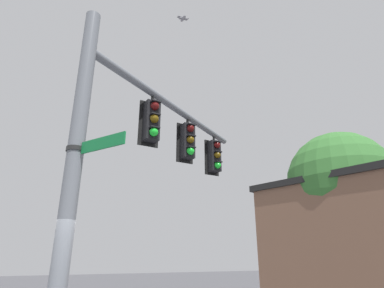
{
  "coord_description": "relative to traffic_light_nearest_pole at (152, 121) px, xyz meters",
  "views": [
    {
      "loc": [
        0.86,
        5.81,
        1.88
      ],
      "look_at": [
        -3.56,
        -1.96,
        5.13
      ],
      "focal_mm": 29.69,
      "sensor_mm": 36.0,
      "label": 1
    }
  ],
  "objects": [
    {
      "name": "bird_flying",
      "position": [
        -0.64,
        0.41,
        3.16
      ],
      "size": [
        0.34,
        0.27,
        0.11
      ],
      "color": "gray"
    },
    {
      "name": "tree_by_storefront",
      "position": [
        -10.9,
        -2.67,
        0.2
      ],
      "size": [
        4.93,
        4.93,
        7.81
      ],
      "color": "#4C3823",
      "rests_on": "ground"
    },
    {
      "name": "traffic_light_nearest_pole",
      "position": [
        0.0,
        0.0,
        0.0
      ],
      "size": [
        0.54,
        0.49,
        1.31
      ],
      "color": "black"
    },
    {
      "name": "signal_pole",
      "position": [
        1.85,
        1.0,
        -1.72
      ],
      "size": [
        0.3,
        0.3,
        6.82
      ],
      "primitive_type": "cylinder",
      "color": "slate",
      "rests_on": "ground"
    },
    {
      "name": "mast_arm",
      "position": [
        -0.91,
        -0.52,
        0.8
      ],
      "size": [
        5.62,
        3.21,
        0.2
      ],
      "primitive_type": "cylinder",
      "rotation": [
        0.0,
        1.57,
        3.64
      ],
      "color": "slate"
    },
    {
      "name": "traffic_light_mid_outer",
      "position": [
        -2.97,
        -1.63,
        0.0
      ],
      "size": [
        0.54,
        0.49,
        1.31
      ],
      "color": "black"
    },
    {
      "name": "traffic_light_mid_inner",
      "position": [
        -1.48,
        -0.82,
        0.0
      ],
      "size": [
        0.54,
        0.49,
        1.31
      ],
      "color": "black"
    },
    {
      "name": "street_name_sign",
      "position": [
        1.71,
        1.26,
        -1.38
      ],
      "size": [
        0.76,
        1.23,
        0.22
      ],
      "color": "#147238"
    },
    {
      "name": "storefront_building",
      "position": [
        -11.66,
        -2.11,
        -2.42
      ],
      "size": [
        8.25,
        9.81,
        5.4
      ],
      "color": "brown",
      "rests_on": "ground"
    }
  ]
}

